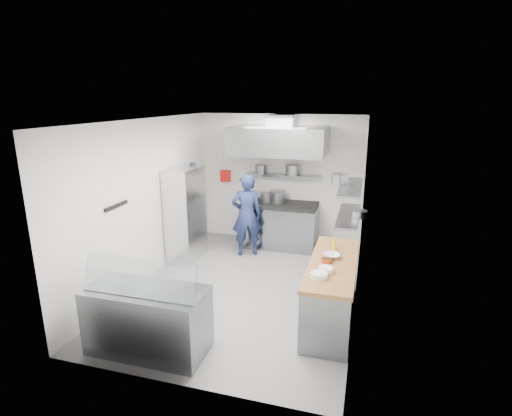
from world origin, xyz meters
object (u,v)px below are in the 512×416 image
(chef, at_px, (247,215))
(gas_range, at_px, (280,226))
(display_case, at_px, (148,320))
(wire_rack, at_px, (186,214))

(chef, bearing_deg, gas_range, -153.70)
(gas_range, relative_size, display_case, 1.07)
(gas_range, xyz_separation_m, chef, (-0.54, -0.65, 0.39))
(chef, xyz_separation_m, wire_rack, (-1.09, -0.53, 0.08))
(wire_rack, distance_m, display_case, 3.08)
(wire_rack, bearing_deg, display_case, -73.66)
(display_case, bearing_deg, wire_rack, 106.34)
(gas_range, relative_size, wire_rack, 0.86)
(gas_range, xyz_separation_m, display_case, (-0.78, -4.10, -0.03))
(chef, bearing_deg, wire_rack, 1.64)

